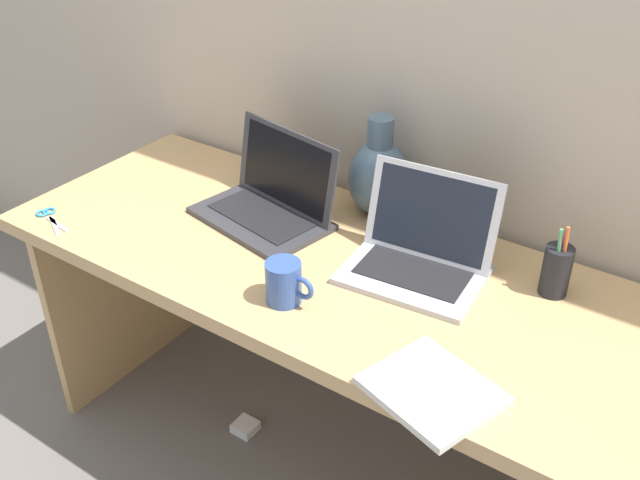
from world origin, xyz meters
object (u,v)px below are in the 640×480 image
laptop_right (422,247)px  scissors (49,217)px  pen_cup (556,270)px  laptop_left (273,196)px  coffee_mug (285,282)px  notebook_stack (432,390)px  power_brick (245,427)px  green_vase (378,175)px

laptop_right → scissors: (-0.93, -0.35, -0.06)m
pen_cup → laptop_right: bearing=-164.1°
laptop_left → coffee_mug: laptop_left is taller
notebook_stack → scissors: size_ratio=1.57×
laptop_left → notebook_stack: bearing=-28.8°
power_brick → green_vase: bearing=46.9°
green_vase → power_brick: size_ratio=3.90×
green_vase → coffee_mug: 0.46m
coffee_mug → power_brick: (-0.31, 0.17, -0.78)m
green_vase → power_brick: green_vase is taller
laptop_right → coffee_mug: laptop_right is taller
notebook_stack → coffee_mug: size_ratio=1.90×
coffee_mug → scissors: bearing=-175.2°
pen_cup → power_brick: pen_cup is taller
notebook_stack → coffee_mug: coffee_mug is taller
coffee_mug → pen_cup: size_ratio=0.67×
laptop_right → coffee_mug: bearing=-123.3°
laptop_left → pen_cup: size_ratio=2.15×
green_vase → power_brick: 0.93m
laptop_right → power_brick: 0.94m
laptop_right → green_vase: green_vase is taller
scissors → pen_cup: bearing=19.5°
laptop_right → notebook_stack: bearing=-59.1°
green_vase → coffee_mug: green_vase is taller
laptop_right → notebook_stack: laptop_right is taller
notebook_stack → laptop_right: bearing=120.9°
coffee_mug → green_vase: bearing=94.4°
laptop_right → coffee_mug: 0.34m
laptop_right → coffee_mug: size_ratio=2.80×
coffee_mug → pen_cup: (0.48, 0.37, 0.01)m
green_vase → power_brick: bearing=-133.1°
power_brick → laptop_right: bearing=13.2°
green_vase → coffee_mug: size_ratio=2.26×
notebook_stack → coffee_mug: bearing=169.4°
notebook_stack → coffee_mug: (-0.40, 0.08, 0.04)m
laptop_right → power_brick: size_ratio=4.84×
coffee_mug → laptop_left: bearing=131.6°
laptop_right → coffee_mug: (-0.19, -0.29, -0.01)m
notebook_stack → pen_cup: 0.45m
laptop_right → power_brick: bearing=-166.8°
power_brick → laptop_left: bearing=66.1°
notebook_stack → pen_cup: bearing=80.3°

